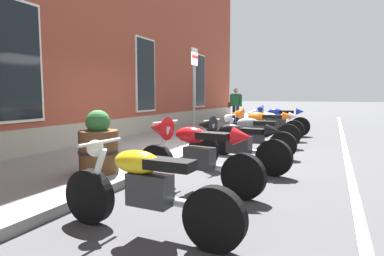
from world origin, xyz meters
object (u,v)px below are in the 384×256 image
at_px(motorcycle_orange_sport, 258,126).
at_px(barrel_planter, 99,146).
at_px(motorcycle_yellow_naked, 144,190).
at_px(motorcycle_black_sport, 233,141).
at_px(parking_sign, 194,82).
at_px(motorcycle_red_sport, 192,151).
at_px(motorcycle_white_sport, 269,123).
at_px(motorcycle_grey_naked, 251,136).
at_px(motorcycle_blue_sport, 276,119).
at_px(pedestrian_striped_shirt, 236,104).

height_order(motorcycle_orange_sport, barrel_planter, barrel_planter).
distance_m(motorcycle_yellow_naked, motorcycle_black_sport, 3.12).
distance_m(parking_sign, barrel_planter, 3.79).
distance_m(motorcycle_red_sport, barrel_planter, 1.64).
xyz_separation_m(motorcycle_white_sport, barrel_planter, (-6.10, 1.69, 0.02)).
height_order(motorcycle_grey_naked, parking_sign, parking_sign).
bearing_deg(motorcycle_blue_sport, motorcycle_yellow_naked, -179.04).
xyz_separation_m(motorcycle_white_sport, parking_sign, (-2.51, 1.50, 1.21)).
height_order(motorcycle_red_sport, motorcycle_orange_sport, same).
bearing_deg(motorcycle_white_sport, parking_sign, 149.21).
bearing_deg(motorcycle_white_sport, pedestrian_striped_shirt, 29.12).
bearing_deg(parking_sign, motorcycle_red_sport, -157.55).
relative_size(motorcycle_yellow_naked, parking_sign, 0.83).
distance_m(motorcycle_grey_naked, motorcycle_white_sport, 3.07).
height_order(motorcycle_orange_sport, parking_sign, parking_sign).
bearing_deg(motorcycle_black_sport, motorcycle_orange_sport, 3.18).
distance_m(motorcycle_white_sport, pedestrian_striped_shirt, 4.54).
relative_size(motorcycle_red_sport, motorcycle_orange_sport, 1.02).
bearing_deg(barrel_planter, motorcycle_grey_naked, -31.27).
height_order(motorcycle_grey_naked, pedestrian_striped_shirt, pedestrian_striped_shirt).
xyz_separation_m(motorcycle_red_sport, motorcycle_grey_naked, (2.96, -0.21, -0.10)).
bearing_deg(barrel_planter, motorcycle_black_sport, -50.01).
height_order(motorcycle_red_sport, motorcycle_grey_naked, motorcycle_red_sport).
bearing_deg(motorcycle_red_sport, motorcycle_black_sport, -7.85).
bearing_deg(pedestrian_striped_shirt, motorcycle_black_sport, -164.54).
height_order(motorcycle_white_sport, motorcycle_blue_sport, motorcycle_blue_sport).
relative_size(motorcycle_orange_sport, pedestrian_striped_shirt, 1.30).
xyz_separation_m(motorcycle_black_sport, pedestrian_striped_shirt, (8.50, 2.35, 0.47)).
bearing_deg(motorcycle_red_sport, motorcycle_yellow_naked, -173.23).
relative_size(motorcycle_white_sport, motorcycle_blue_sport, 0.93).
distance_m(motorcycle_red_sport, motorcycle_orange_sport, 4.49).
distance_m(motorcycle_yellow_naked, motorcycle_grey_naked, 4.61).
xyz_separation_m(motorcycle_red_sport, pedestrian_striped_shirt, (9.97, 2.15, 0.44)).
xyz_separation_m(motorcycle_blue_sport, barrel_planter, (-7.44, 1.69, -0.01)).
bearing_deg(motorcycle_red_sport, motorcycle_orange_sport, -0.43).
bearing_deg(motorcycle_blue_sport, motorcycle_grey_naked, -177.91).
distance_m(motorcycle_grey_naked, pedestrian_striped_shirt, 7.41).
distance_m(motorcycle_black_sport, motorcycle_grey_naked, 1.50).
height_order(motorcycle_yellow_naked, barrel_planter, barrel_planter).
bearing_deg(motorcycle_red_sport, barrel_planter, 92.88).
bearing_deg(motorcycle_white_sport, motorcycle_black_sport, -178.06).
distance_m(motorcycle_grey_naked, motorcycle_orange_sport, 1.55).
bearing_deg(motorcycle_orange_sport, motorcycle_black_sport, -176.82).
xyz_separation_m(motorcycle_blue_sport, parking_sign, (-3.85, 1.49, 1.17)).
relative_size(motorcycle_blue_sport, parking_sign, 0.86).
xyz_separation_m(motorcycle_red_sport, parking_sign, (3.51, 1.45, 1.17)).
bearing_deg(motorcycle_blue_sport, motorcycle_red_sport, 179.65).
xyz_separation_m(pedestrian_striped_shirt, parking_sign, (-6.46, -0.70, 0.73)).
height_order(motorcycle_black_sport, barrel_planter, barrel_planter).
distance_m(motorcycle_black_sport, motorcycle_blue_sport, 5.89).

